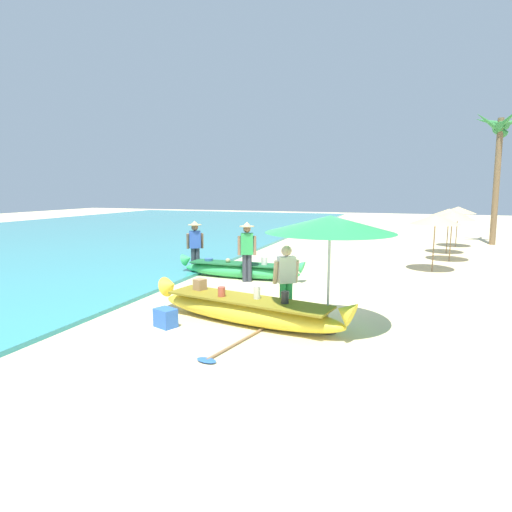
{
  "coord_description": "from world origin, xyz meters",
  "views": [
    {
      "loc": [
        2.28,
        -9.31,
        2.76
      ],
      "look_at": [
        -1.59,
        1.58,
        0.9
      ],
      "focal_mm": 29.6,
      "sensor_mm": 36.0,
      "label": 1
    }
  ],
  "objects_px": {
    "boat_yellow_foreground": "(247,310)",
    "boat_green_midground": "(240,270)",
    "person_vendor_hatted": "(247,248)",
    "person_tourist_customer": "(286,278)",
    "patio_umbrella_large": "(330,225)",
    "paddle": "(228,348)",
    "palm_tree_tall_inland": "(499,141)",
    "cooler_box": "(166,318)",
    "person_vendor_assistant": "(195,243)"
  },
  "relations": [
    {
      "from": "boat_yellow_foreground",
      "to": "boat_green_midground",
      "type": "height_order",
      "value": "boat_yellow_foreground"
    },
    {
      "from": "person_vendor_hatted",
      "to": "person_tourist_customer",
      "type": "xyz_separation_m",
      "value": [
        2.07,
        -3.13,
        -0.14
      ]
    },
    {
      "from": "boat_green_midground",
      "to": "patio_umbrella_large",
      "type": "height_order",
      "value": "patio_umbrella_large"
    },
    {
      "from": "boat_yellow_foreground",
      "to": "paddle",
      "type": "height_order",
      "value": "boat_yellow_foreground"
    },
    {
      "from": "palm_tree_tall_inland",
      "to": "boat_green_midground",
      "type": "bearing_deg",
      "value": -127.33
    },
    {
      "from": "palm_tree_tall_inland",
      "to": "paddle",
      "type": "height_order",
      "value": "palm_tree_tall_inland"
    },
    {
      "from": "palm_tree_tall_inland",
      "to": "paddle",
      "type": "distance_m",
      "value": 19.03
    },
    {
      "from": "patio_umbrella_large",
      "to": "palm_tree_tall_inland",
      "type": "bearing_deg",
      "value": 71.11
    },
    {
      "from": "paddle",
      "to": "person_tourist_customer",
      "type": "bearing_deg",
      "value": 77.07
    },
    {
      "from": "person_tourist_customer",
      "to": "cooler_box",
      "type": "height_order",
      "value": "person_tourist_customer"
    },
    {
      "from": "person_vendor_assistant",
      "to": "palm_tree_tall_inland",
      "type": "height_order",
      "value": "palm_tree_tall_inland"
    },
    {
      "from": "boat_yellow_foreground",
      "to": "boat_green_midground",
      "type": "distance_m",
      "value": 4.49
    },
    {
      "from": "boat_yellow_foreground",
      "to": "palm_tree_tall_inland",
      "type": "relative_size",
      "value": 0.71
    },
    {
      "from": "patio_umbrella_large",
      "to": "person_tourist_customer",
      "type": "bearing_deg",
      "value": 151.86
    },
    {
      "from": "boat_yellow_foreground",
      "to": "person_vendor_assistant",
      "type": "bearing_deg",
      "value": 128.42
    },
    {
      "from": "boat_yellow_foreground",
      "to": "paddle",
      "type": "xyz_separation_m",
      "value": [
        0.21,
        -1.46,
        -0.27
      ]
    },
    {
      "from": "person_vendor_hatted",
      "to": "patio_umbrella_large",
      "type": "bearing_deg",
      "value": -50.12
    },
    {
      "from": "person_vendor_hatted",
      "to": "paddle",
      "type": "height_order",
      "value": "person_vendor_hatted"
    },
    {
      "from": "person_vendor_hatted",
      "to": "paddle",
      "type": "bearing_deg",
      "value": -72.73
    },
    {
      "from": "boat_yellow_foreground",
      "to": "cooler_box",
      "type": "height_order",
      "value": "boat_yellow_foreground"
    },
    {
      "from": "boat_yellow_foreground",
      "to": "person_vendor_hatted",
      "type": "bearing_deg",
      "value": 110.69
    },
    {
      "from": "paddle",
      "to": "boat_yellow_foreground",
      "type": "bearing_deg",
      "value": 98.06
    },
    {
      "from": "palm_tree_tall_inland",
      "to": "person_vendor_assistant",
      "type": "bearing_deg",
      "value": -132.88
    },
    {
      "from": "boat_yellow_foreground",
      "to": "patio_umbrella_large",
      "type": "relative_size",
      "value": 1.87
    },
    {
      "from": "patio_umbrella_large",
      "to": "boat_yellow_foreground",
      "type": "bearing_deg",
      "value": -178.4
    },
    {
      "from": "boat_green_midground",
      "to": "person_tourist_customer",
      "type": "height_order",
      "value": "person_tourist_customer"
    },
    {
      "from": "boat_yellow_foreground",
      "to": "person_vendor_assistant",
      "type": "xyz_separation_m",
      "value": [
        -3.46,
        4.37,
        0.7
      ]
    },
    {
      "from": "boat_yellow_foreground",
      "to": "palm_tree_tall_inland",
      "type": "height_order",
      "value": "palm_tree_tall_inland"
    },
    {
      "from": "cooler_box",
      "to": "paddle",
      "type": "xyz_separation_m",
      "value": [
        1.67,
        -0.7,
        -0.16
      ]
    },
    {
      "from": "boat_yellow_foreground",
      "to": "boat_green_midground",
      "type": "xyz_separation_m",
      "value": [
        -1.78,
        4.12,
        -0.03
      ]
    },
    {
      "from": "person_vendor_assistant",
      "to": "patio_umbrella_large",
      "type": "height_order",
      "value": "patio_umbrella_large"
    },
    {
      "from": "person_vendor_assistant",
      "to": "cooler_box",
      "type": "height_order",
      "value": "person_vendor_assistant"
    },
    {
      "from": "person_tourist_customer",
      "to": "palm_tree_tall_inland",
      "type": "bearing_deg",
      "value": 67.24
    },
    {
      "from": "patio_umbrella_large",
      "to": "person_vendor_hatted",
      "type": "bearing_deg",
      "value": 129.88
    },
    {
      "from": "person_tourist_customer",
      "to": "patio_umbrella_large",
      "type": "xyz_separation_m",
      "value": [
        0.98,
        -0.53,
        1.2
      ]
    },
    {
      "from": "boat_yellow_foreground",
      "to": "paddle",
      "type": "distance_m",
      "value": 1.5
    },
    {
      "from": "boat_green_midground",
      "to": "patio_umbrella_large",
      "type": "xyz_separation_m",
      "value": [
        3.44,
        -4.08,
        1.82
      ]
    },
    {
      "from": "boat_green_midground",
      "to": "patio_umbrella_large",
      "type": "relative_size",
      "value": 1.68
    },
    {
      "from": "palm_tree_tall_inland",
      "to": "cooler_box",
      "type": "xyz_separation_m",
      "value": [
        -8.44,
        -16.37,
        -4.82
      ]
    },
    {
      "from": "boat_green_midground",
      "to": "patio_umbrella_large",
      "type": "bearing_deg",
      "value": -49.88
    },
    {
      "from": "person_vendor_assistant",
      "to": "paddle",
      "type": "bearing_deg",
      "value": -57.78
    },
    {
      "from": "patio_umbrella_large",
      "to": "paddle",
      "type": "bearing_deg",
      "value": -133.93
    },
    {
      "from": "person_tourist_customer",
      "to": "cooler_box",
      "type": "relative_size",
      "value": 3.72
    },
    {
      "from": "boat_green_midground",
      "to": "person_vendor_assistant",
      "type": "distance_m",
      "value": 1.85
    },
    {
      "from": "boat_green_midground",
      "to": "cooler_box",
      "type": "bearing_deg",
      "value": -86.24
    },
    {
      "from": "person_vendor_assistant",
      "to": "person_vendor_hatted",
      "type": "bearing_deg",
      "value": -17.9
    },
    {
      "from": "cooler_box",
      "to": "boat_yellow_foreground",
      "type": "bearing_deg",
      "value": 48.58
    },
    {
      "from": "person_vendor_assistant",
      "to": "paddle",
      "type": "distance_m",
      "value": 6.95
    },
    {
      "from": "person_vendor_assistant",
      "to": "patio_umbrella_large",
      "type": "bearing_deg",
      "value": -40.16
    },
    {
      "from": "boat_yellow_foreground",
      "to": "cooler_box",
      "type": "xyz_separation_m",
      "value": [
        -1.46,
        -0.75,
        -0.11
      ]
    }
  ]
}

